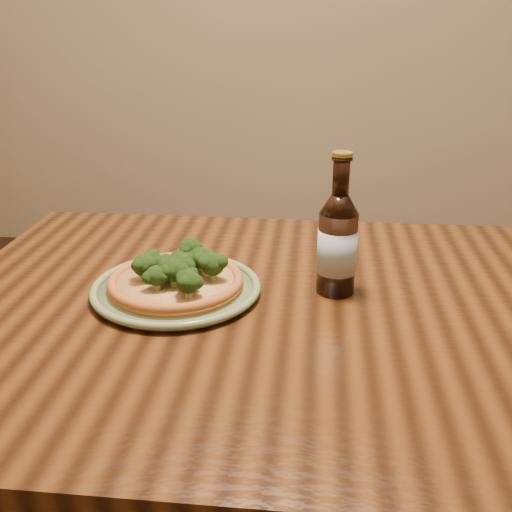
# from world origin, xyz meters

# --- Properties ---
(table) EXTENTS (1.60, 0.90, 0.75)m
(table) POSITION_xyz_m (0.00, 0.10, 0.66)
(table) COLOR #40220D
(table) RESTS_ON ground
(plate) EXTENTS (0.30, 0.30, 0.02)m
(plate) POSITION_xyz_m (-0.39, 0.13, 0.76)
(plate) COLOR #6A7C55
(plate) RESTS_ON table
(pizza) EXTENTS (0.24, 0.24, 0.07)m
(pizza) POSITION_xyz_m (-0.39, 0.12, 0.78)
(pizza) COLOR #A45725
(pizza) RESTS_ON plate
(beer_bottle) EXTENTS (0.07, 0.07, 0.25)m
(beer_bottle) POSITION_xyz_m (-0.11, 0.16, 0.84)
(beer_bottle) COLOR black
(beer_bottle) RESTS_ON table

